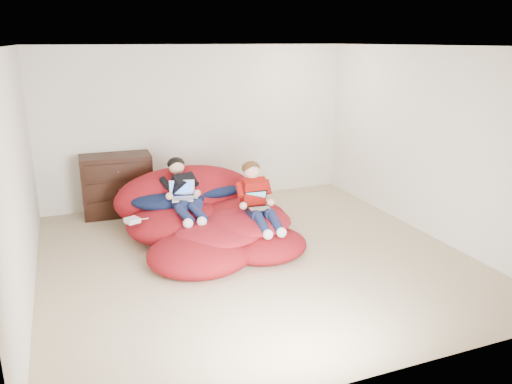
% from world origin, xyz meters
% --- Properties ---
extents(room_shell, '(5.10, 5.10, 2.77)m').
position_xyz_m(room_shell, '(0.00, 0.00, 0.22)').
color(room_shell, tan).
rests_on(room_shell, ground).
extents(dresser, '(1.04, 0.59, 0.93)m').
position_xyz_m(dresser, '(-1.36, 2.23, 0.46)').
color(dresser, black).
rests_on(dresser, ground).
extents(beanbag_pile, '(2.27, 2.48, 0.92)m').
position_xyz_m(beanbag_pile, '(-0.36, 0.82, 0.27)').
color(beanbag_pile, maroon).
rests_on(beanbag_pile, ground).
extents(cream_pillow, '(0.47, 0.30, 0.30)m').
position_xyz_m(cream_pillow, '(-0.85, 1.52, 0.62)').
color(cream_pillow, beige).
rests_on(cream_pillow, beanbag_pile).
extents(older_boy, '(0.42, 1.13, 0.68)m').
position_xyz_m(older_boy, '(-0.65, 0.98, 0.67)').
color(older_boy, black).
rests_on(older_boy, beanbag_pile).
extents(younger_boy, '(0.32, 0.97, 0.77)m').
position_xyz_m(younger_boy, '(0.18, 0.35, 0.65)').
color(younger_boy, '#9D120D').
rests_on(younger_boy, beanbag_pile).
extents(laptop_white, '(0.37, 0.38, 0.23)m').
position_xyz_m(laptop_white, '(-0.65, 0.89, 0.63)').
color(laptop_white, silver).
rests_on(laptop_white, older_boy).
extents(laptop_black, '(0.32, 0.32, 0.21)m').
position_xyz_m(laptop_black, '(0.18, 0.33, 0.56)').
color(laptop_black, black).
rests_on(laptop_black, younger_boy).
extents(power_adapter, '(0.20, 0.20, 0.06)m').
position_xyz_m(power_adapter, '(-1.35, 0.68, 0.42)').
color(power_adapter, silver).
rests_on(power_adapter, beanbag_pile).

